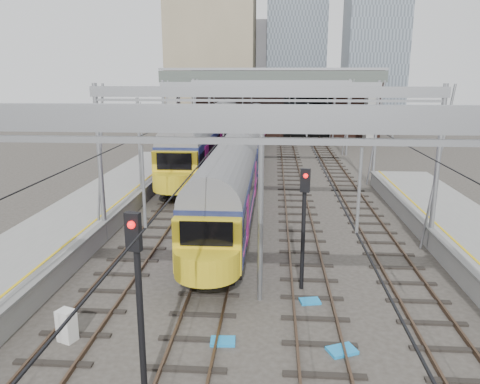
# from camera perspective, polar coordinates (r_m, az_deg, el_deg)

# --- Properties ---
(ground) EXTENTS (160.00, 160.00, 0.00)m
(ground) POSITION_cam_1_polar(r_m,az_deg,el_deg) (16.65, 2.19, -16.08)
(ground) COLOR #38332D
(ground) RESTS_ON ground
(platform_left) EXTENTS (4.32, 55.00, 1.12)m
(platform_left) POSITION_cam_1_polar(r_m,az_deg,el_deg) (21.42, -26.25, -8.83)
(platform_left) COLOR gray
(platform_left) RESTS_ON ground
(tracks) EXTENTS (14.40, 80.00, 0.22)m
(tracks) POSITION_cam_1_polar(r_m,az_deg,el_deg) (30.55, 3.18, -1.80)
(tracks) COLOR #4C3828
(tracks) RESTS_ON ground
(overhead_line) EXTENTS (16.80, 80.00, 8.00)m
(overhead_line) POSITION_cam_1_polar(r_m,az_deg,el_deg) (35.93, 3.52, 11.17)
(overhead_line) COLOR gray
(overhead_line) RESTS_ON ground
(retaining_wall) EXTENTS (28.00, 2.75, 9.00)m
(retaining_wall) POSITION_cam_1_polar(r_m,az_deg,el_deg) (66.45, 5.06, 10.52)
(retaining_wall) COLOR #311B15
(retaining_wall) RESTS_ON ground
(overbridge) EXTENTS (28.00, 3.00, 9.25)m
(overbridge) POSITION_cam_1_polar(r_m,az_deg,el_deg) (60.40, 3.84, 12.98)
(overbridge) COLOR gray
(overbridge) RESTS_ON ground
(city_skyline) EXTENTS (37.50, 27.50, 60.00)m
(city_skyline) POSITION_cam_1_polar(r_m,az_deg,el_deg) (85.35, 6.03, 19.85)
(city_skyline) COLOR tan
(city_skyline) RESTS_ON ground
(train_main) EXTENTS (2.69, 62.30, 4.67)m
(train_main) POSITION_cam_1_polar(r_m,az_deg,el_deg) (47.86, 1.21, 6.92)
(train_main) COLOR black
(train_main) RESTS_ON ground
(train_second) EXTENTS (3.11, 53.82, 5.24)m
(train_second) POSITION_cam_1_polar(r_m,az_deg,el_deg) (57.09, -2.36, 8.32)
(train_second) COLOR black
(train_second) RESTS_ON ground
(signal_near_left) EXTENTS (0.40, 0.48, 5.23)m
(signal_near_left) POSITION_cam_1_polar(r_m,az_deg,el_deg) (12.04, -12.32, -11.30)
(signal_near_left) COLOR black
(signal_near_left) RESTS_ON ground
(signal_near_centre) EXTENTS (0.39, 0.47, 4.96)m
(signal_near_centre) POSITION_cam_1_polar(r_m,az_deg,el_deg) (18.23, 7.80, -2.77)
(signal_near_centre) COLOR black
(signal_near_centre) RESTS_ON ground
(relay_cabinet) EXTENTS (0.66, 0.61, 1.07)m
(relay_cabinet) POSITION_cam_1_polar(r_m,az_deg,el_deg) (16.59, -20.37, -15.02)
(relay_cabinet) COLOR silver
(relay_cabinet) RESTS_ON ground
(equip_cover_a) EXTENTS (0.82, 0.60, 0.09)m
(equip_cover_a) POSITION_cam_1_polar(r_m,az_deg,el_deg) (15.78, -2.11, -17.73)
(equip_cover_a) COLOR #1C88D2
(equip_cover_a) RESTS_ON ground
(equip_cover_b) EXTENTS (0.84, 0.67, 0.09)m
(equip_cover_b) POSITION_cam_1_polar(r_m,az_deg,el_deg) (18.36, 8.52, -13.02)
(equip_cover_b) COLOR #1C88D2
(equip_cover_b) RESTS_ON ground
(equip_cover_c) EXTENTS (1.04, 0.90, 0.10)m
(equip_cover_c) POSITION_cam_1_polar(r_m,az_deg,el_deg) (15.65, 12.32, -18.35)
(equip_cover_c) COLOR #1C88D2
(equip_cover_c) RESTS_ON ground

